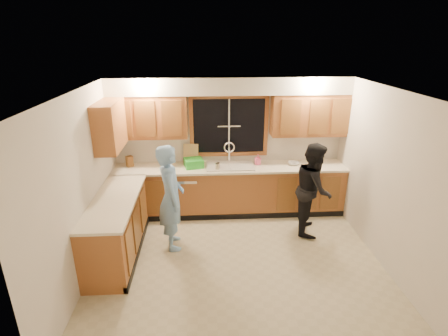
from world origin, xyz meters
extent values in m
plane|color=#B9AE8E|center=(0.00, 0.00, 0.00)|extent=(4.20, 4.20, 0.00)
plane|color=white|center=(0.00, 0.00, 2.50)|extent=(4.20, 4.20, 0.00)
plane|color=silver|center=(0.00, 1.90, 1.25)|extent=(4.20, 0.00, 4.20)
plane|color=silver|center=(-2.10, 0.00, 1.25)|extent=(0.00, 3.80, 3.80)
plane|color=silver|center=(2.10, 0.00, 1.25)|extent=(0.00, 3.80, 3.80)
cube|color=#A45F2F|center=(0.00, 1.60, 0.44)|extent=(4.20, 0.60, 0.88)
cube|color=#A45F2F|center=(-1.80, 0.35, 0.44)|extent=(0.60, 1.90, 0.88)
cube|color=#F1E6CB|center=(0.00, 1.58, 0.90)|extent=(4.20, 0.63, 0.04)
cube|color=#F1E6CB|center=(-1.79, 0.35, 0.90)|extent=(0.63, 1.90, 0.04)
cube|color=#A45F2F|center=(-1.43, 1.73, 1.83)|extent=(1.35, 0.33, 0.75)
cube|color=#A45F2F|center=(1.43, 1.73, 1.83)|extent=(1.35, 0.33, 0.75)
cube|color=#A45F2F|center=(-1.94, 1.12, 1.83)|extent=(0.33, 0.90, 0.75)
cube|color=silver|center=(0.00, 1.72, 2.35)|extent=(4.20, 0.35, 0.30)
cube|color=black|center=(0.00, 1.90, 1.60)|extent=(1.30, 0.01, 1.00)
cube|color=#A45F2F|center=(0.00, 1.89, 2.14)|extent=(1.44, 0.03, 0.07)
cube|color=#A45F2F|center=(0.00, 1.89, 1.07)|extent=(1.44, 0.03, 0.07)
cube|color=#A45F2F|center=(-0.69, 1.89, 1.60)|extent=(0.07, 0.03, 1.00)
cube|color=#A45F2F|center=(0.69, 1.89, 1.60)|extent=(0.07, 0.03, 1.00)
cube|color=silver|center=(0.00, 1.60, 0.93)|extent=(0.86, 0.52, 0.03)
cube|color=silver|center=(-0.21, 1.60, 0.84)|extent=(0.38, 0.42, 0.18)
cube|color=silver|center=(0.21, 1.60, 0.84)|extent=(0.38, 0.42, 0.18)
cylinder|color=white|center=(0.00, 1.80, 1.08)|extent=(0.04, 0.04, 0.28)
torus|color=white|center=(0.00, 1.80, 1.22)|extent=(0.21, 0.03, 0.21)
cube|color=white|center=(-0.85, 1.59, 0.41)|extent=(0.60, 0.56, 0.82)
cube|color=white|center=(-1.80, -0.22, 0.45)|extent=(0.58, 0.75, 0.90)
imported|color=#7EB1EE|center=(-0.98, 0.52, 0.84)|extent=(0.50, 0.67, 1.67)
imported|color=black|center=(1.33, 0.85, 0.78)|extent=(0.75, 0.88, 1.56)
cube|color=brown|center=(-1.82, 1.71, 1.02)|extent=(0.14, 0.14, 0.20)
cube|color=tan|center=(-0.71, 1.82, 1.10)|extent=(0.28, 0.12, 0.36)
cube|color=green|center=(-0.66, 1.63, 0.99)|extent=(0.38, 0.36, 0.15)
imported|color=#F25C8D|center=(0.52, 1.68, 1.02)|extent=(0.11, 0.11, 0.19)
imported|color=silver|center=(1.18, 1.62, 0.95)|extent=(0.22, 0.22, 0.05)
cylinder|color=#B9AC8E|center=(-0.22, 1.49, 0.98)|extent=(0.08, 0.08, 0.11)
cylinder|color=#B9AC8E|center=(-0.24, 1.42, 0.99)|extent=(0.08, 0.08, 0.13)
camera|label=1|loc=(-0.46, -4.33, 3.15)|focal=28.00mm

